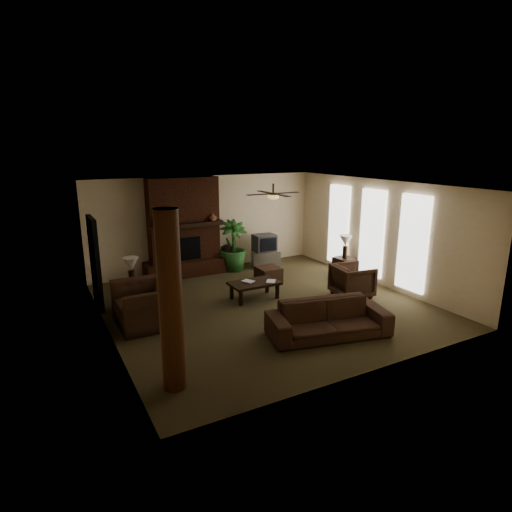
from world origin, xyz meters
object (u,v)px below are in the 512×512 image
sofa (329,313)px  lamp_right (346,242)px  armchair_right (352,279)px  tv_stand (266,259)px  armchair_left (146,297)px  ottoman (268,274)px  side_table_right (344,267)px  floor_vase (227,255)px  log_column (170,303)px  side_table_left (132,297)px  coffee_table (254,284)px  floor_plant (233,256)px  lamp_left (131,266)px

sofa → lamp_right: 4.10m
armchair_right → tv_stand: size_ratio=1.05×
armchair_left → sofa: bearing=52.2°
ottoman → side_table_right: side_table_right is taller
floor_vase → lamp_right: bearing=-40.7°
log_column → floor_vase: log_column is taller
sofa → side_table_left: 4.52m
sofa → lamp_right: bearing=59.1°
armchair_left → side_table_left: size_ratio=2.44×
log_column → side_table_left: log_column is taller
side_table_left → floor_vase: bearing=30.3°
coffee_table → sofa: bearing=-83.2°
sofa → lamp_right: lamp_right is taller
log_column → floor_vase: size_ratio=3.64×
ottoman → tv_stand: (0.67, 1.33, 0.05)m
coffee_table → side_table_right: size_ratio=2.18×
floor_vase → side_table_right: 3.50m
side_table_left → sofa: bearing=-47.0°
tv_stand → armchair_right: bearing=-63.6°
ottoman → floor_plant: floor_plant is taller
ottoman → coffee_table: bearing=-133.8°
ottoman → sofa: bearing=-101.0°
log_column → lamp_left: size_ratio=4.31×
coffee_table → ottoman: coffee_table is taller
ottoman → lamp_left: 3.82m
armchair_left → lamp_left: (-0.03, 1.07, 0.41)m
floor_plant → lamp_left: size_ratio=2.33×
tv_stand → side_table_right: 2.45m
armchair_right → lamp_right: 1.76m
tv_stand → floor_plant: size_ratio=0.56×
floor_plant → ottoman: bearing=-74.9°
log_column → side_table_right: log_column is taller
armchair_right → floor_plant: size_ratio=0.59×
armchair_left → floor_plant: 4.30m
log_column → floor_plant: 6.50m
ottoman → floor_plant: (-0.39, 1.45, 0.22)m
tv_stand → lamp_left: (-4.39, -1.54, 0.75)m
floor_vase → floor_plant: 0.23m
armchair_right → floor_plant: (-1.62, 3.49, -0.02)m
armchair_right → floor_vase: bearing=33.4°
lamp_left → lamp_right: 5.89m
armchair_right → lamp_left: bearing=77.9°
coffee_table → side_table_left: size_ratio=2.18×
tv_stand → ottoman: bearing=-99.6°
armchair_left → coffee_table: (2.71, 0.25, -0.21)m
armchair_right → tv_stand: 3.42m
coffee_table → ottoman: 1.44m
sofa → ottoman: (0.69, 3.56, -0.26)m
ottoman → floor_vase: floor_vase is taller
side_table_left → side_table_right: (5.91, -0.37, 0.00)m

